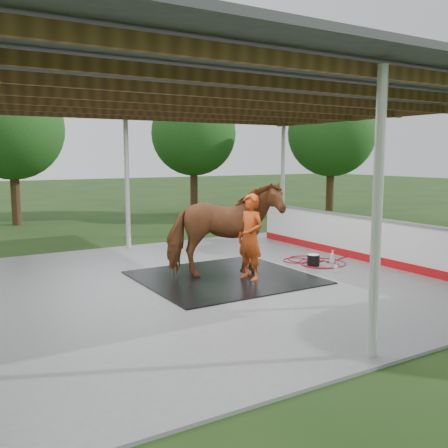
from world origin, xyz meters
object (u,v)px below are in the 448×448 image
horse (224,230)px  wash_bucket (313,260)px  handler (250,237)px  dasher_board (359,239)px

horse → wash_bucket: 2.70m
horse → handler: bearing=-114.0°
horse → handler: size_ratio=1.33×
dasher_board → wash_bucket: dasher_board is taller
dasher_board → horse: bearing=179.2°
dasher_board → wash_bucket: size_ratio=26.11×
horse → handler: horse is taller
handler → wash_bucket: bearing=88.0°
dasher_board → horse: (-4.08, 0.06, 0.54)m
handler → wash_bucket: handler is taller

